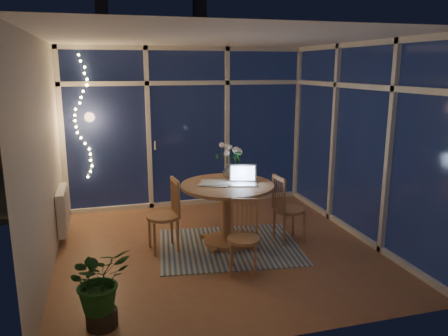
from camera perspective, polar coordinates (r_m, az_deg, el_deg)
The scene contains 25 objects.
floor at distance 5.71m, azimuth -0.60°, elevation -10.41°, with size 4.00×4.00×0.00m, color brown.
ceiling at distance 5.25m, azimuth -0.67°, elevation 16.63°, with size 4.00×4.00×0.00m, color white.
wall_back at distance 7.26m, azimuth -4.73°, elevation 5.27°, with size 4.00×0.04×2.60m, color beige.
wall_front at distance 3.48m, azimuth 7.89°, elevation -3.21°, with size 4.00×0.04×2.60m, color beige.
wall_left at distance 5.20m, azimuth -22.47°, elevation 1.28°, with size 0.04×4.00×2.60m, color beige.
wall_right at distance 6.15m, azimuth 17.71°, elevation 3.32°, with size 0.04×4.00×2.60m, color beige.
window_wall_back at distance 7.22m, azimuth -4.67°, elevation 5.23°, with size 4.00×0.10×2.60m, color silver.
window_wall_right at distance 6.13m, azimuth 17.40°, elevation 3.31°, with size 0.10×4.00×2.60m, color silver.
radiator at distance 6.28m, azimuth -20.31°, elevation -5.15°, with size 0.10×0.70×0.58m, color silver.
fairy_lights at distance 6.99m, azimuth -18.05°, elevation 6.25°, with size 0.24×0.10×1.85m, color #FFD066, non-canonical shape.
garden_patio at distance 10.49m, azimuth -5.03°, elevation 0.10°, with size 12.00×6.00×0.10m, color black.
garden_fence at distance 10.74m, azimuth -8.26°, elevation 5.51°, with size 11.00×0.08×1.80m, color #3C2316.
neighbour_roof at distance 13.67m, azimuth -8.85°, elevation 12.53°, with size 7.00×3.00×2.20m, color #2E3038.
garden_shrubs at distance 8.67m, azimuth -11.59°, elevation 0.61°, with size 0.90×0.90×0.90m, color black.
rug at distance 5.74m, azimuth 0.70°, elevation -10.20°, with size 1.79×1.43×0.01m, color #BCAD99.
dining_table at distance 5.69m, azimuth 0.43°, elevation -6.09°, with size 1.20×1.20×0.82m, color #AC774D.
chair_left at distance 5.55m, azimuth -7.99°, elevation -6.09°, with size 0.43×0.43×0.93m, color #AC774D.
chair_right at distance 5.84m, azimuth 8.53°, elevation -5.20°, with size 0.42×0.42×0.92m, color #AC774D.
chair_front at distance 4.93m, azimuth 2.59°, elevation -9.02°, with size 0.39×0.39×0.84m, color #AC774D.
laptop at distance 5.52m, azimuth 2.51°, elevation -0.89°, with size 0.35×0.30×0.26m, color #B5B5BA, non-canonical shape.
flower_vase at distance 5.83m, azimuth 0.81°, elevation -0.36°, with size 0.20×0.20×0.21m, color white.
bowl at distance 5.75m, azimuth 2.99°, elevation -1.46°, with size 0.15×0.15×0.04m, color white.
newspapers at distance 5.59m, azimuth -1.19°, elevation -1.95°, with size 0.39×0.29×0.02m, color silver.
phone at distance 5.44m, azimuth 0.41°, elevation -2.43°, with size 0.12×0.06×0.01m, color black.
potted_plant at distance 4.12m, azimuth -15.92°, elevation -14.81°, with size 0.54×0.47×0.76m, color #1A4A1A.
Camera 1 is at (-1.35, -5.07, 2.26)m, focal length 35.00 mm.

